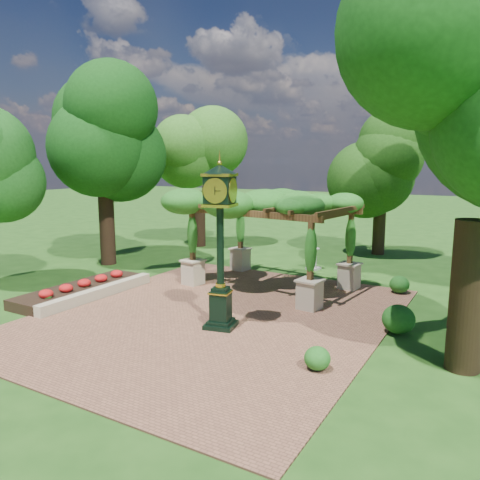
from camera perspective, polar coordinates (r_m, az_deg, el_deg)
The scene contains 13 objects.
ground at distance 14.07m, azimuth -5.19°, elevation -10.36°, with size 120.00×120.00×0.00m, color #1E4714.
brick_plaza at distance 14.84m, azimuth -2.94°, elevation -9.17°, with size 10.00×12.00×0.04m, color brown.
border_wall at distance 17.29m, azimuth -16.86°, elevation -6.23°, with size 0.35×5.00×0.40m, color #C6B793.
flower_bed at distance 17.94m, azimuth -18.84°, elevation -5.83°, with size 1.50×5.00×0.36m, color red.
pedestal_clock at distance 13.11m, azimuth -2.44°, elevation 1.07°, with size 1.12×1.12×4.77m.
pergola at distance 17.56m, azimuth 3.73°, elevation 3.95°, with size 6.35×4.42×3.74m.
sundial at distance 21.19m, azimuth 8.96°, elevation -2.42°, with size 0.60×0.60×0.97m.
shrub_front at distance 11.23m, azimuth 9.41°, elevation -14.04°, with size 0.61×0.61×0.55m, color #1E5E1A.
shrub_mid at distance 13.92m, azimuth 18.76°, elevation -9.13°, with size 0.90×0.90×0.81m, color #184E16.
shrub_back at distance 18.06m, azimuth 18.86°, elevation -5.15°, with size 0.70×0.70×0.63m, color #1D5518.
tree_west_near at distance 22.51m, azimuth -16.40°, elevation 12.20°, with size 3.99×3.99×8.72m.
tree_west_far at distance 26.46m, azimuth -5.13°, elevation 11.12°, with size 3.83×3.83×8.06m.
tree_north at distance 25.01m, azimuth 16.97°, elevation 9.11°, with size 3.59×3.59×6.95m.
Camera 1 is at (7.67, -10.77, 4.79)m, focal length 35.00 mm.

